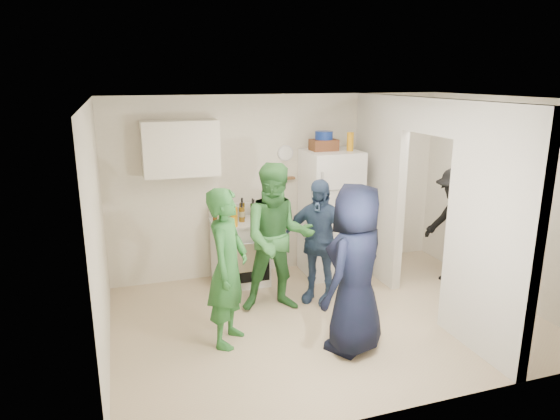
# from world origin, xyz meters

# --- Properties ---
(floor) EXTENTS (4.80, 4.80, 0.00)m
(floor) POSITION_xyz_m (0.00, 0.00, 0.00)
(floor) COLOR tan
(floor) RESTS_ON ground
(wall_back) EXTENTS (4.80, 0.00, 4.80)m
(wall_back) POSITION_xyz_m (0.00, 1.70, 1.25)
(wall_back) COLOR silver
(wall_back) RESTS_ON floor
(wall_front) EXTENTS (4.80, 0.00, 4.80)m
(wall_front) POSITION_xyz_m (0.00, -1.70, 1.25)
(wall_front) COLOR silver
(wall_front) RESTS_ON floor
(wall_left) EXTENTS (0.00, 3.40, 3.40)m
(wall_left) POSITION_xyz_m (-2.40, 0.00, 1.25)
(wall_left) COLOR silver
(wall_left) RESTS_ON floor
(wall_right) EXTENTS (0.00, 3.40, 3.40)m
(wall_right) POSITION_xyz_m (2.40, 0.00, 1.25)
(wall_right) COLOR silver
(wall_right) RESTS_ON floor
(ceiling) EXTENTS (4.80, 4.80, 0.00)m
(ceiling) POSITION_xyz_m (0.00, 0.00, 2.50)
(ceiling) COLOR white
(ceiling) RESTS_ON wall_back
(partition_pier_back) EXTENTS (0.12, 1.20, 2.50)m
(partition_pier_back) POSITION_xyz_m (1.20, 1.10, 1.25)
(partition_pier_back) COLOR silver
(partition_pier_back) RESTS_ON floor
(partition_pier_front) EXTENTS (0.12, 1.20, 2.50)m
(partition_pier_front) POSITION_xyz_m (1.20, -1.10, 1.25)
(partition_pier_front) COLOR silver
(partition_pier_front) RESTS_ON floor
(partition_header) EXTENTS (0.12, 1.00, 0.40)m
(partition_header) POSITION_xyz_m (1.20, 0.00, 2.30)
(partition_header) COLOR silver
(partition_header) RESTS_ON partition_pier_back
(stove) EXTENTS (0.73, 0.61, 0.87)m
(stove) POSITION_xyz_m (-0.70, 1.37, 0.44)
(stove) COLOR white
(stove) RESTS_ON floor
(upper_cabinet) EXTENTS (0.95, 0.34, 0.70)m
(upper_cabinet) POSITION_xyz_m (-1.40, 1.52, 1.85)
(upper_cabinet) COLOR silver
(upper_cabinet) RESTS_ON wall_back
(fridge) EXTENTS (0.72, 0.70, 1.76)m
(fridge) POSITION_xyz_m (0.60, 1.34, 0.88)
(fridge) COLOR white
(fridge) RESTS_ON floor
(wicker_basket) EXTENTS (0.35, 0.25, 0.15)m
(wicker_basket) POSITION_xyz_m (0.50, 1.39, 1.83)
(wicker_basket) COLOR brown
(wicker_basket) RESTS_ON fridge
(blue_bowl) EXTENTS (0.24, 0.24, 0.11)m
(blue_bowl) POSITION_xyz_m (0.50, 1.39, 1.96)
(blue_bowl) COLOR navy
(blue_bowl) RESTS_ON wicker_basket
(yellow_cup_stack_top) EXTENTS (0.09, 0.09, 0.25)m
(yellow_cup_stack_top) POSITION_xyz_m (0.82, 1.24, 1.88)
(yellow_cup_stack_top) COLOR orange
(yellow_cup_stack_top) RESTS_ON fridge
(wall_clock) EXTENTS (0.22, 0.02, 0.22)m
(wall_clock) POSITION_xyz_m (0.05, 1.68, 1.70)
(wall_clock) COLOR white
(wall_clock) RESTS_ON wall_back
(spice_shelf) EXTENTS (0.35, 0.08, 0.03)m
(spice_shelf) POSITION_xyz_m (0.00, 1.65, 1.35)
(spice_shelf) COLOR olive
(spice_shelf) RESTS_ON wall_back
(nook_window) EXTENTS (0.03, 0.70, 0.80)m
(nook_window) POSITION_xyz_m (2.38, 0.20, 1.65)
(nook_window) COLOR black
(nook_window) RESTS_ON wall_right
(nook_window_frame) EXTENTS (0.04, 0.76, 0.86)m
(nook_window_frame) POSITION_xyz_m (2.36, 0.20, 1.65)
(nook_window_frame) COLOR white
(nook_window_frame) RESTS_ON wall_right
(nook_valance) EXTENTS (0.04, 0.82, 0.18)m
(nook_valance) POSITION_xyz_m (2.34, 0.20, 2.00)
(nook_valance) COLOR white
(nook_valance) RESTS_ON wall_right
(yellow_cup_stack_stove) EXTENTS (0.09, 0.09, 0.25)m
(yellow_cup_stack_stove) POSITION_xyz_m (-0.82, 1.15, 1.00)
(yellow_cup_stack_stove) COLOR #FFA915
(yellow_cup_stack_stove) RESTS_ON stove
(red_cup) EXTENTS (0.09, 0.09, 0.12)m
(red_cup) POSITION_xyz_m (-0.48, 1.17, 0.93)
(red_cup) COLOR red
(red_cup) RESTS_ON stove
(person_green_left) EXTENTS (0.66, 0.73, 1.67)m
(person_green_left) POSITION_xyz_m (-1.19, -0.13, 0.83)
(person_green_left) COLOR #2D712F
(person_green_left) RESTS_ON floor
(person_green_center) EXTENTS (0.97, 0.82, 1.78)m
(person_green_center) POSITION_xyz_m (-0.46, 0.46, 0.89)
(person_green_center) COLOR #377D3F
(person_green_center) RESTS_ON floor
(person_denim) EXTENTS (0.92, 0.90, 1.56)m
(person_denim) POSITION_xyz_m (0.08, 0.52, 0.78)
(person_denim) COLOR #3A587F
(person_denim) RESTS_ON floor
(person_navy) EXTENTS (1.01, 0.93, 1.74)m
(person_navy) POSITION_xyz_m (-0.00, -0.66, 0.87)
(person_navy) COLOR black
(person_navy) RESTS_ON floor
(person_nook) EXTENTS (0.70, 1.09, 1.59)m
(person_nook) POSITION_xyz_m (2.04, 0.48, 0.80)
(person_nook) COLOR black
(person_nook) RESTS_ON floor
(bottle_a) EXTENTS (0.07, 0.07, 0.30)m
(bottle_a) POSITION_xyz_m (-0.99, 1.51, 1.03)
(bottle_a) COLOR #5E3A12
(bottle_a) RESTS_ON stove
(bottle_b) EXTENTS (0.07, 0.07, 0.29)m
(bottle_b) POSITION_xyz_m (-0.89, 1.31, 1.02)
(bottle_b) COLOR #194B1B
(bottle_b) RESTS_ON stove
(bottle_c) EXTENTS (0.06, 0.06, 0.25)m
(bottle_c) POSITION_xyz_m (-0.76, 1.51, 1.00)
(bottle_c) COLOR #9EA4AB
(bottle_c) RESTS_ON stove
(bottle_d) EXTENTS (0.07, 0.07, 0.26)m
(bottle_d) POSITION_xyz_m (-0.67, 1.33, 1.00)
(bottle_d) COLOR brown
(bottle_d) RESTS_ON stove
(bottle_e) EXTENTS (0.07, 0.07, 0.25)m
(bottle_e) POSITION_xyz_m (-0.62, 1.55, 1.00)
(bottle_e) COLOR #9DA3AE
(bottle_e) RESTS_ON stove
(bottle_f) EXTENTS (0.06, 0.06, 0.29)m
(bottle_f) POSITION_xyz_m (-0.51, 1.39, 1.02)
(bottle_f) COLOR #1B3E16
(bottle_f) RESTS_ON stove
(bottle_g) EXTENTS (0.07, 0.07, 0.24)m
(bottle_g) POSITION_xyz_m (-0.46, 1.53, 0.99)
(bottle_g) COLOR #A29035
(bottle_g) RESTS_ON stove
(bottle_h) EXTENTS (0.06, 0.06, 0.28)m
(bottle_h) POSITION_xyz_m (-0.99, 1.24, 1.01)
(bottle_h) COLOR #AFB5BB
(bottle_h) RESTS_ON stove
(bottle_i) EXTENTS (0.07, 0.07, 0.29)m
(bottle_i) POSITION_xyz_m (-0.63, 1.47, 1.02)
(bottle_i) COLOR #5A450F
(bottle_i) RESTS_ON stove
(bottle_j) EXTENTS (0.07, 0.07, 0.26)m
(bottle_j) POSITION_xyz_m (-0.39, 1.25, 1.00)
(bottle_j) COLOR #204919
(bottle_j) RESTS_ON stove
(bottle_k) EXTENTS (0.06, 0.06, 0.30)m
(bottle_k) POSITION_xyz_m (-0.92, 1.40, 1.02)
(bottle_k) COLOR brown
(bottle_k) RESTS_ON stove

